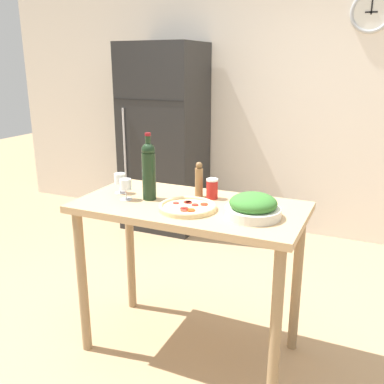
{
  "coord_description": "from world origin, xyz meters",
  "views": [
    {
      "loc": [
        0.92,
        -2.02,
        1.66
      ],
      "look_at": [
        0.0,
        0.03,
        0.98
      ],
      "focal_mm": 40.0,
      "sensor_mm": 36.0,
      "label": 1
    }
  ],
  "objects_px": {
    "refrigerator": "(165,138)",
    "pepper_mill": "(199,180)",
    "wine_glass_near": "(126,186)",
    "wine_bottle": "(149,170)",
    "salad_bowl": "(253,207)",
    "homemade_pizza": "(188,207)",
    "wine_glass_far": "(120,180)",
    "salt_canister": "(212,189)"
  },
  "relations": [
    {
      "from": "homemade_pizza",
      "to": "wine_glass_near",
      "type": "bearing_deg",
      "value": 177.99
    },
    {
      "from": "pepper_mill",
      "to": "homemade_pizza",
      "type": "distance_m",
      "value": 0.25
    },
    {
      "from": "refrigerator",
      "to": "wine_glass_near",
      "type": "relative_size",
      "value": 15.42
    },
    {
      "from": "salt_canister",
      "to": "pepper_mill",
      "type": "bearing_deg",
      "value": 179.99
    },
    {
      "from": "pepper_mill",
      "to": "salt_canister",
      "type": "relative_size",
      "value": 1.76
    },
    {
      "from": "wine_bottle",
      "to": "salt_canister",
      "type": "distance_m",
      "value": 0.37
    },
    {
      "from": "wine_glass_near",
      "to": "homemade_pizza",
      "type": "bearing_deg",
      "value": -2.01
    },
    {
      "from": "wine_bottle",
      "to": "wine_glass_far",
      "type": "xyz_separation_m",
      "value": [
        -0.22,
        0.03,
        -0.09
      ]
    },
    {
      "from": "wine_glass_far",
      "to": "salad_bowl",
      "type": "height_order",
      "value": "salad_bowl"
    },
    {
      "from": "salad_bowl",
      "to": "salt_canister",
      "type": "distance_m",
      "value": 0.36
    },
    {
      "from": "wine_bottle",
      "to": "salt_canister",
      "type": "relative_size",
      "value": 3.23
    },
    {
      "from": "wine_glass_far",
      "to": "homemade_pizza",
      "type": "xyz_separation_m",
      "value": [
        0.49,
        -0.11,
        -0.07
      ]
    },
    {
      "from": "refrigerator",
      "to": "salad_bowl",
      "type": "distance_m",
      "value": 2.37
    },
    {
      "from": "wine_glass_near",
      "to": "salad_bowl",
      "type": "height_order",
      "value": "salad_bowl"
    },
    {
      "from": "wine_glass_near",
      "to": "salad_bowl",
      "type": "bearing_deg",
      "value": 1.24
    },
    {
      "from": "wine_glass_near",
      "to": "salt_canister",
      "type": "distance_m",
      "value": 0.49
    },
    {
      "from": "refrigerator",
      "to": "pepper_mill",
      "type": "relative_size",
      "value": 9.0
    },
    {
      "from": "wine_glass_near",
      "to": "salt_canister",
      "type": "height_order",
      "value": "wine_glass_near"
    },
    {
      "from": "wine_glass_near",
      "to": "homemade_pizza",
      "type": "distance_m",
      "value": 0.39
    },
    {
      "from": "refrigerator",
      "to": "homemade_pizza",
      "type": "relative_size",
      "value": 6.06
    },
    {
      "from": "refrigerator",
      "to": "wine_glass_far",
      "type": "xyz_separation_m",
      "value": [
        0.64,
        -1.78,
        0.07
      ]
    },
    {
      "from": "homemade_pizza",
      "to": "salt_canister",
      "type": "height_order",
      "value": "salt_canister"
    },
    {
      "from": "wine_bottle",
      "to": "pepper_mill",
      "type": "xyz_separation_m",
      "value": [
        0.24,
        0.15,
        -0.07
      ]
    },
    {
      "from": "wine_bottle",
      "to": "pepper_mill",
      "type": "relative_size",
      "value": 1.83
    },
    {
      "from": "pepper_mill",
      "to": "homemade_pizza",
      "type": "height_order",
      "value": "pepper_mill"
    },
    {
      "from": "wine_glass_far",
      "to": "salt_canister",
      "type": "relative_size",
      "value": 1.03
    },
    {
      "from": "wine_glass_near",
      "to": "wine_glass_far",
      "type": "height_order",
      "value": "same"
    },
    {
      "from": "refrigerator",
      "to": "homemade_pizza",
      "type": "distance_m",
      "value": 2.2
    },
    {
      "from": "wine_glass_near",
      "to": "pepper_mill",
      "type": "height_order",
      "value": "pepper_mill"
    },
    {
      "from": "wine_glass_far",
      "to": "salt_canister",
      "type": "bearing_deg",
      "value": 12.8
    },
    {
      "from": "salad_bowl",
      "to": "homemade_pizza",
      "type": "relative_size",
      "value": 0.92
    },
    {
      "from": "refrigerator",
      "to": "wine_glass_near",
      "type": "bearing_deg",
      "value": -68.49
    },
    {
      "from": "salad_bowl",
      "to": "salt_canister",
      "type": "height_order",
      "value": "salad_bowl"
    },
    {
      "from": "pepper_mill",
      "to": "homemade_pizza",
      "type": "relative_size",
      "value": 0.67
    },
    {
      "from": "pepper_mill",
      "to": "wine_bottle",
      "type": "bearing_deg",
      "value": -147.42
    },
    {
      "from": "refrigerator",
      "to": "wine_glass_near",
      "type": "height_order",
      "value": "refrigerator"
    },
    {
      "from": "salt_canister",
      "to": "refrigerator",
      "type": "bearing_deg",
      "value": 125.24
    },
    {
      "from": "refrigerator",
      "to": "wine_bottle",
      "type": "bearing_deg",
      "value": -64.76
    },
    {
      "from": "wine_bottle",
      "to": "wine_glass_far",
      "type": "bearing_deg",
      "value": 171.84
    },
    {
      "from": "pepper_mill",
      "to": "salt_canister",
      "type": "height_order",
      "value": "pepper_mill"
    },
    {
      "from": "wine_glass_near",
      "to": "wine_glass_far",
      "type": "xyz_separation_m",
      "value": [
        -0.1,
        0.09,
        -0.0
      ]
    },
    {
      "from": "salad_bowl",
      "to": "pepper_mill",
      "type": "bearing_deg",
      "value": 152.16
    }
  ]
}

